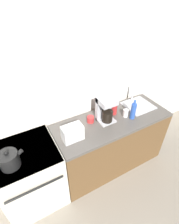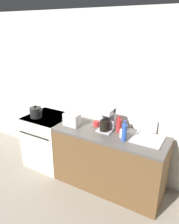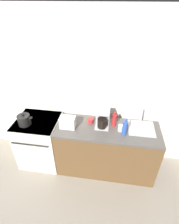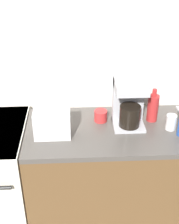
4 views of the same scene
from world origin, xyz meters
name	(u,v)px [view 2 (image 2 of 4)]	position (x,y,z in m)	size (l,w,h in m)	color
ground_plane	(66,183)	(0.00, 0.00, 0.00)	(12.00, 12.00, 0.00)	gray
wall_back	(90,94)	(0.00, 0.73, 1.30)	(8.00, 0.05, 2.60)	silver
stove	(49,140)	(-0.61, 0.34, 0.47)	(0.72, 0.72, 0.92)	silver
counter_block	(109,160)	(0.59, 0.32, 0.46)	(1.65, 0.63, 0.92)	brown
kettle	(36,112)	(-0.75, 0.22, 1.00)	(0.25, 0.20, 0.22)	black
toaster	(72,120)	(-0.04, 0.26, 1.01)	(0.24, 0.14, 0.19)	white
coffee_maker	(106,119)	(0.49, 0.37, 1.09)	(0.22, 0.21, 0.35)	#B7B7BC
sink_tray	(148,138)	(1.11, 0.41, 0.93)	(0.40, 0.39, 0.28)	#B7B7BC
bottle_blue	(124,132)	(0.84, 0.22, 1.04)	(0.07, 0.07, 0.29)	#2D56B7
bottle_red	(119,125)	(0.68, 0.42, 1.02)	(0.08, 0.08, 0.25)	#B72828
cup_red	(96,124)	(0.30, 0.43, 0.96)	(0.09, 0.09, 0.08)	red
cup_white	(122,133)	(0.78, 0.29, 0.97)	(0.07, 0.07, 0.11)	white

